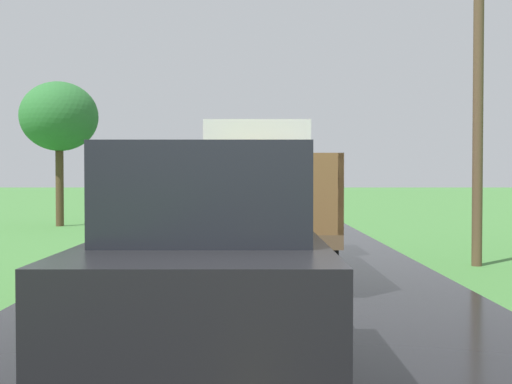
{
  "coord_description": "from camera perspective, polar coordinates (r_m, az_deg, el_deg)",
  "views": [
    {
      "loc": [
        0.01,
        -3.31,
        1.76
      ],
      "look_at": [
        -0.02,
        11.68,
        1.4
      ],
      "focal_mm": 44.63,
      "sensor_mm": 36.0,
      "label": 1
    }
  ],
  "objects": [
    {
      "name": "banana_truck_near",
      "position": [
        12.13,
        0.23,
        0.01
      ],
      "size": [
        2.38,
        5.82,
        2.8
      ],
      "color": "#2D2D30",
      "rests_on": "road_surface"
    },
    {
      "name": "roadside_tree_near_left",
      "position": [
        23.76,
        -17.13,
        6.42
      ],
      "size": [
        2.73,
        2.73,
        5.13
      ],
      "color": "#4C3823",
      "rests_on": "ground"
    },
    {
      "name": "utility_pole_roadside",
      "position": [
        13.48,
        19.42,
        12.1
      ],
      "size": [
        2.45,
        0.2,
        7.86
      ],
      "color": "brown",
      "rests_on": "ground"
    },
    {
      "name": "following_car",
      "position": [
        5.24,
        -3.88,
        -6.21
      ],
      "size": [
        1.74,
        4.1,
        1.92
      ],
      "color": "black",
      "rests_on": "road_surface"
    }
  ]
}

